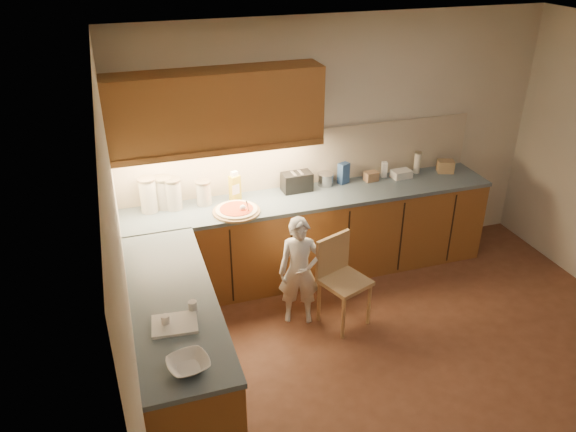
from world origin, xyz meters
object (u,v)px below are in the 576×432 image
(child, at_px, (300,271))
(pizza_on_board, at_px, (237,210))
(oil_jug, at_px, (235,187))
(toaster, at_px, (297,182))
(wooden_chair, at_px, (340,274))

(child, bearing_deg, pizza_on_board, 144.71)
(pizza_on_board, relative_size, oil_jug, 1.49)
(child, xyz_separation_m, oil_jug, (-0.38, 0.84, 0.53))
(pizza_on_board, xyz_separation_m, child, (0.43, -0.57, -0.41))
(pizza_on_board, xyz_separation_m, oil_jug, (0.05, 0.27, 0.12))
(oil_jug, relative_size, toaster, 0.98)
(pizza_on_board, bearing_deg, oil_jug, 79.25)
(child, xyz_separation_m, wooden_chair, (0.35, -0.11, -0.04))
(wooden_chair, bearing_deg, pizza_on_board, 117.88)
(toaster, bearing_deg, child, -108.76)
(child, relative_size, wooden_chair, 1.24)
(wooden_chair, distance_m, toaster, 1.11)
(oil_jug, height_order, toaster, oil_jug)
(wooden_chair, relative_size, oil_jug, 2.85)
(toaster, bearing_deg, oil_jug, 179.60)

